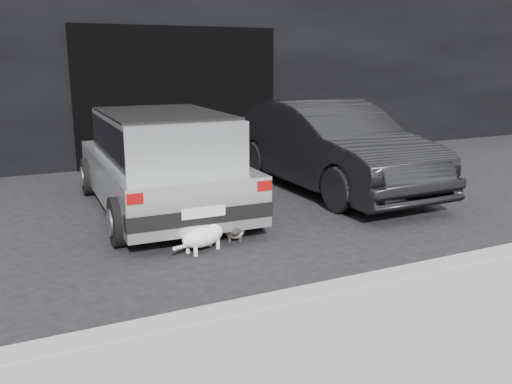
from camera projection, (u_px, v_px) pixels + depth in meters
name	position (u px, v px, depth m)	size (l,w,h in m)	color
ground	(205.00, 222.00, 6.82)	(80.00, 80.00, 0.00)	black
building_facade	(150.00, 35.00, 11.89)	(34.00, 4.00, 5.00)	black
garage_opening	(180.00, 96.00, 10.42)	(4.00, 0.10, 2.60)	black
curb	(407.00, 277.00, 4.95)	(18.00, 0.25, 0.12)	gray
silver_hatchback	(162.00, 157.00, 7.15)	(1.89, 3.68, 1.34)	silver
second_car	(329.00, 146.00, 8.39)	(1.46, 4.17, 1.38)	black
cat_siamese	(235.00, 229.00, 6.16)	(0.41, 0.69, 0.25)	beige
cat_white	(205.00, 234.00, 5.77)	(0.73, 0.42, 0.36)	white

